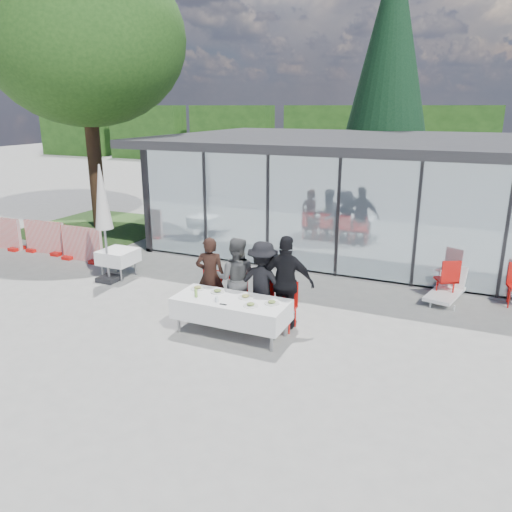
{
  "coord_description": "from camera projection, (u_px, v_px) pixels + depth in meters",
  "views": [
    {
      "loc": [
        4.17,
        -8.25,
        4.35
      ],
      "look_at": [
        -0.02,
        1.2,
        1.23
      ],
      "focal_mm": 35.0,
      "sensor_mm": 36.0,
      "label": 1
    }
  ],
  "objects": [
    {
      "name": "diner_chair_c",
      "position": [
        262.0,
        299.0,
        10.29
      ],
      "size": [
        0.44,
        0.44,
        0.97
      ],
      "color": "red",
      "rests_on": "ground"
    },
    {
      "name": "lounger",
      "position": [
        447.0,
        289.0,
        11.65
      ],
      "size": [
        0.89,
        1.43,
        0.72
      ],
      "color": "white",
      "rests_on": "ground"
    },
    {
      "name": "pavilion",
      "position": [
        403.0,
        178.0,
        15.85
      ],
      "size": [
        14.8,
        8.8,
        3.44
      ],
      "color": "gray",
      "rests_on": "ground"
    },
    {
      "name": "spare_chair_b",
      "position": [
        448.0,
        278.0,
        11.56
      ],
      "size": [
        0.59,
        0.59,
        0.97
      ],
      "color": "red",
      "rests_on": "ground"
    },
    {
      "name": "dining_table",
      "position": [
        231.0,
        309.0,
        9.76
      ],
      "size": [
        2.26,
        0.96,
        0.75
      ],
      "color": "white",
      "rests_on": "ground"
    },
    {
      "name": "plate_a",
      "position": [
        198.0,
        288.0,
        10.23
      ],
      "size": [
        0.29,
        0.29,
        0.07
      ],
      "color": "silver",
      "rests_on": "dining_table"
    },
    {
      "name": "grass_patch",
      "position": [
        101.0,
        227.0,
        18.65
      ],
      "size": [
        5.0,
        5.0,
        0.02
      ],
      "primitive_type": "cube",
      "color": "#385926",
      "rests_on": "ground"
    },
    {
      "name": "ground",
      "position": [
        233.0,
        330.0,
        10.1
      ],
      "size": [
        90.0,
        90.0,
        0.0
      ],
      "primitive_type": "plane",
      "color": "gray",
      "rests_on": "ground"
    },
    {
      "name": "diner_a",
      "position": [
        210.0,
        276.0,
        10.68
      ],
      "size": [
        0.79,
        0.79,
        1.72
      ],
      "primitive_type": "imported",
      "rotation": [
        0.0,
        0.0,
        3.47
      ],
      "color": "black",
      "rests_on": "ground"
    },
    {
      "name": "treeline",
      "position": [
        386.0,
        138.0,
        34.75
      ],
      "size": [
        62.5,
        2.0,
        4.4
      ],
      "color": "#1B3E13",
      "rests_on": "ground"
    },
    {
      "name": "spare_table_left",
      "position": [
        118.0,
        257.0,
        13.09
      ],
      "size": [
        0.86,
        0.86,
        0.74
      ],
      "color": "white",
      "rests_on": "ground"
    },
    {
      "name": "diner_chair_d",
      "position": [
        286.0,
        303.0,
        10.09
      ],
      "size": [
        0.44,
        0.44,
        0.97
      ],
      "color": "red",
      "rests_on": "ground"
    },
    {
      "name": "diner_chair_a",
      "position": [
        210.0,
        290.0,
        10.76
      ],
      "size": [
        0.44,
        0.44,
        0.97
      ],
      "color": "red",
      "rests_on": "ground"
    },
    {
      "name": "diner_chair_b",
      "position": [
        236.0,
        294.0,
        10.52
      ],
      "size": [
        0.44,
        0.44,
        0.97
      ],
      "color": "red",
      "rests_on": "ground"
    },
    {
      "name": "plate_extra",
      "position": [
        251.0,
        305.0,
        9.35
      ],
      "size": [
        0.29,
        0.29,
        0.07
      ],
      "color": "silver",
      "rests_on": "dining_table"
    },
    {
      "name": "plate_c",
      "position": [
        246.0,
        297.0,
        9.76
      ],
      "size": [
        0.29,
        0.29,
        0.07
      ],
      "color": "silver",
      "rests_on": "dining_table"
    },
    {
      "name": "diner_b",
      "position": [
        236.0,
        279.0,
        10.43
      ],
      "size": [
        1.04,
        1.04,
        1.78
      ],
      "primitive_type": "imported",
      "rotation": [
        0.0,
        0.0,
        3.38
      ],
      "color": "#505050",
      "rests_on": "ground"
    },
    {
      "name": "plate_b",
      "position": [
        218.0,
        291.0,
        10.04
      ],
      "size": [
        0.29,
        0.29,
        0.07
      ],
      "color": "silver",
      "rests_on": "dining_table"
    },
    {
      "name": "market_umbrella",
      "position": [
        103.0,
        205.0,
        12.36
      ],
      "size": [
        0.5,
        0.5,
        3.0
      ],
      "color": "black",
      "rests_on": "ground"
    },
    {
      "name": "conifer_tree",
      "position": [
        390.0,
        62.0,
        19.55
      ],
      "size": [
        4.0,
        4.0,
        10.5
      ],
      "color": "#382316",
      "rests_on": "ground"
    },
    {
      "name": "folded_eyeglasses",
      "position": [
        223.0,
        304.0,
        9.42
      ],
      "size": [
        0.14,
        0.03,
        0.01
      ],
      "primitive_type": "cube",
      "color": "black",
      "rests_on": "dining_table"
    },
    {
      "name": "diner_c",
      "position": [
        263.0,
        283.0,
        10.2
      ],
      "size": [
        1.14,
        1.14,
        1.75
      ],
      "primitive_type": "imported",
      "rotation": [
        0.0,
        0.0,
        3.14
      ],
      "color": "black",
      "rests_on": "ground"
    },
    {
      "name": "plate_d",
      "position": [
        272.0,
        302.0,
        9.46
      ],
      "size": [
        0.29,
        0.29,
        0.07
      ],
      "color": "silver",
      "rests_on": "dining_table"
    },
    {
      "name": "construction_barriers",
      "position": [
        5.0,
        235.0,
        15.82
      ],
      "size": [
        7.8,
        0.6,
        1.0
      ],
      "color": "red",
      "rests_on": "ground"
    },
    {
      "name": "juice_bottle",
      "position": [
        196.0,
        293.0,
        9.78
      ],
      "size": [
        0.06,
        0.06,
        0.16
      ],
      "primitive_type": "cylinder",
      "color": "#78A745",
      "rests_on": "dining_table"
    },
    {
      "name": "diner_d",
      "position": [
        286.0,
        283.0,
        9.98
      ],
      "size": [
        1.22,
        1.22,
        1.92
      ],
      "primitive_type": "imported",
      "rotation": [
        0.0,
        0.0,
        3.22
      ],
      "color": "black",
      "rests_on": "ground"
    },
    {
      "name": "deciduous_tree",
      "position": [
        84.0,
        40.0,
        16.78
      ],
      "size": [
        7.04,
        6.4,
        9.38
      ],
      "color": "#382316",
      "rests_on": "ground"
    },
    {
      "name": "drinking_glasses",
      "position": [
        217.0,
        299.0,
        9.54
      ],
      "size": [
        0.07,
        0.07,
        0.1
      ],
      "color": "silver",
      "rests_on": "dining_table"
    }
  ]
}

